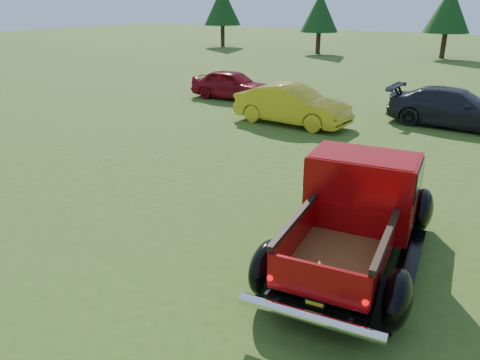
{
  "coord_description": "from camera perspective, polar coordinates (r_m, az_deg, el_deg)",
  "views": [
    {
      "loc": [
        3.98,
        -6.65,
        4.03
      ],
      "look_at": [
        -0.52,
        0.2,
        0.86
      ],
      "focal_mm": 35.0,
      "sensor_mm": 36.0,
      "label": 1
    }
  ],
  "objects": [
    {
      "name": "ground",
      "position": [
        8.74,
        2.14,
        -6.36
      ],
      "size": [
        120.0,
        120.0,
        0.0
      ],
      "primitive_type": "plane",
      "color": "#355217",
      "rests_on": "ground"
    },
    {
      "name": "pickup_truck",
      "position": [
        7.99,
        14.46,
        -3.21
      ],
      "size": [
        2.72,
        4.89,
        1.74
      ],
      "rotation": [
        0.0,
        0.0,
        0.13
      ],
      "color": "black",
      "rests_on": "ground"
    },
    {
      "name": "tree_west",
      "position": [
        39.08,
        9.71,
        19.49
      ],
      "size": [
        2.94,
        2.94,
        4.6
      ],
      "color": "#332114",
      "rests_on": "ground"
    },
    {
      "name": "show_car_red",
      "position": [
        20.58,
        -0.94,
        11.57
      ],
      "size": [
        3.73,
        1.74,
        1.24
      ],
      "primitive_type": "imported",
      "rotation": [
        0.0,
        0.0,
        1.65
      ],
      "color": "maroon",
      "rests_on": "ground"
    },
    {
      "name": "tree_mid_left",
      "position": [
        38.3,
        24.1,
        18.44
      ],
      "size": [
        3.2,
        3.2,
        5.0
      ],
      "color": "#332114",
      "rests_on": "ground"
    },
    {
      "name": "show_car_grey",
      "position": [
        17.45,
        24.71,
        7.98
      ],
      "size": [
        4.41,
        1.87,
        1.27
      ],
      "primitive_type": "imported",
      "rotation": [
        0.0,
        0.0,
        1.55
      ],
      "color": "black",
      "rests_on": "ground"
    },
    {
      "name": "show_car_yellow",
      "position": [
        16.31,
        6.36,
        9.07
      ],
      "size": [
        4.08,
        1.57,
        1.33
      ],
      "primitive_type": "imported",
      "rotation": [
        0.0,
        0.0,
        1.53
      ],
      "color": "gold",
      "rests_on": "ground"
    },
    {
      "name": "tree_far_west",
      "position": [
        44.93,
        -2.17,
        20.45
      ],
      "size": [
        3.33,
        3.33,
        5.2
      ],
      "color": "#332114",
      "rests_on": "ground"
    }
  ]
}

